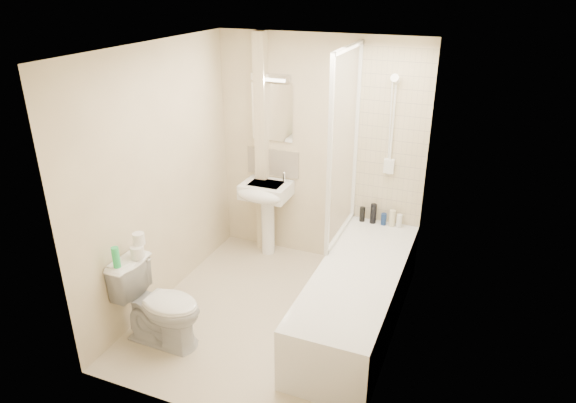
% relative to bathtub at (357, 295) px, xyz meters
% --- Properties ---
extents(floor, '(2.50, 2.50, 0.00)m').
position_rel_bathtub_xyz_m(floor, '(-0.75, -0.20, -0.29)').
color(floor, beige).
rests_on(floor, ground).
extents(wall_back, '(2.20, 0.02, 2.40)m').
position_rel_bathtub_xyz_m(wall_back, '(-0.75, 1.05, 0.91)').
color(wall_back, beige).
rests_on(wall_back, ground).
extents(wall_left, '(0.02, 2.50, 2.40)m').
position_rel_bathtub_xyz_m(wall_left, '(-1.85, -0.20, 0.91)').
color(wall_left, beige).
rests_on(wall_left, ground).
extents(wall_right, '(0.02, 2.50, 2.40)m').
position_rel_bathtub_xyz_m(wall_right, '(0.35, -0.20, 0.91)').
color(wall_right, beige).
rests_on(wall_right, ground).
extents(ceiling, '(2.20, 2.50, 0.02)m').
position_rel_bathtub_xyz_m(ceiling, '(-0.75, -0.20, 2.11)').
color(ceiling, white).
rests_on(ceiling, wall_back).
extents(tile_back, '(0.70, 0.01, 1.75)m').
position_rel_bathtub_xyz_m(tile_back, '(0.00, 1.04, 1.14)').
color(tile_back, beige).
rests_on(tile_back, wall_back).
extents(tile_right, '(0.01, 2.10, 1.75)m').
position_rel_bathtub_xyz_m(tile_right, '(0.34, 0.00, 1.14)').
color(tile_right, beige).
rests_on(tile_right, wall_right).
extents(pipe_boxing, '(0.12, 0.12, 2.40)m').
position_rel_bathtub_xyz_m(pipe_boxing, '(-1.37, 0.99, 0.91)').
color(pipe_boxing, beige).
rests_on(pipe_boxing, ground).
extents(splashback, '(0.60, 0.02, 0.30)m').
position_rel_bathtub_xyz_m(splashback, '(-1.27, 1.04, 0.74)').
color(splashback, beige).
rests_on(splashback, wall_back).
extents(mirror, '(0.46, 0.01, 0.60)m').
position_rel_bathtub_xyz_m(mirror, '(-1.27, 1.04, 1.29)').
color(mirror, white).
rests_on(mirror, wall_back).
extents(strip_light, '(0.42, 0.07, 0.07)m').
position_rel_bathtub_xyz_m(strip_light, '(-1.27, 1.02, 1.66)').
color(strip_light, silver).
rests_on(strip_light, wall_back).
extents(bathtub, '(0.70, 2.10, 0.55)m').
position_rel_bathtub_xyz_m(bathtub, '(0.00, 0.00, 0.00)').
color(bathtub, white).
rests_on(bathtub, ground).
extents(shower_screen, '(0.04, 0.92, 1.80)m').
position_rel_bathtub_xyz_m(shower_screen, '(-0.35, 0.60, 1.16)').
color(shower_screen, white).
rests_on(shower_screen, bathtub).
extents(shower_fixture, '(0.10, 0.16, 0.99)m').
position_rel_bathtub_xyz_m(shower_fixture, '(-0.00, 0.99, 1.26)').
color(shower_fixture, white).
rests_on(shower_fixture, wall_back).
extents(pedestal_sink, '(0.51, 0.47, 0.98)m').
position_rel_bathtub_xyz_m(pedestal_sink, '(-1.27, 0.81, 0.40)').
color(pedestal_sink, white).
rests_on(pedestal_sink, ground).
extents(bottle_black_a, '(0.06, 0.06, 0.15)m').
position_rel_bathtub_xyz_m(bottle_black_a, '(-0.23, 0.96, 0.34)').
color(bottle_black_a, black).
rests_on(bottle_black_a, bathtub).
extents(bottle_black_b, '(0.06, 0.06, 0.21)m').
position_rel_bathtub_xyz_m(bottle_black_b, '(-0.11, 0.96, 0.36)').
color(bottle_black_b, black).
rests_on(bottle_black_b, bathtub).
extents(bottle_blue, '(0.06, 0.06, 0.12)m').
position_rel_bathtub_xyz_m(bottle_blue, '(-0.00, 0.96, 0.32)').
color(bottle_blue, navy).
rests_on(bottle_blue, bathtub).
extents(bottle_cream, '(0.06, 0.06, 0.17)m').
position_rel_bathtub_xyz_m(bottle_cream, '(0.08, 0.96, 0.35)').
color(bottle_cream, beige).
rests_on(bottle_cream, bathtub).
extents(bottle_white_b, '(0.06, 0.06, 0.14)m').
position_rel_bathtub_xyz_m(bottle_white_b, '(0.16, 0.96, 0.33)').
color(bottle_white_b, white).
rests_on(bottle_white_b, bathtub).
extents(toilet, '(0.45, 0.75, 0.75)m').
position_rel_bathtub_xyz_m(toilet, '(-1.47, -0.87, 0.08)').
color(toilet, white).
rests_on(toilet, ground).
extents(toilet_roll_lower, '(0.11, 0.11, 0.10)m').
position_rel_bathtub_xyz_m(toilet_roll_lower, '(-1.69, -0.81, 0.51)').
color(toilet_roll_lower, white).
rests_on(toilet_roll_lower, toilet).
extents(toilet_roll_upper, '(0.10, 0.10, 0.10)m').
position_rel_bathtub_xyz_m(toilet_roll_upper, '(-1.69, -0.77, 0.61)').
color(toilet_roll_upper, white).
rests_on(toilet_roll_upper, toilet_roll_lower).
extents(green_bottle, '(0.06, 0.06, 0.18)m').
position_rel_bathtub_xyz_m(green_bottle, '(-1.74, -1.00, 0.55)').
color(green_bottle, '#2ACC64').
rests_on(green_bottle, toilet).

